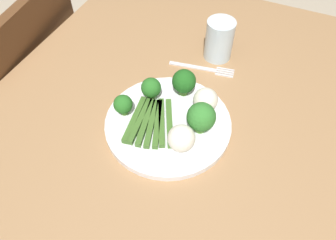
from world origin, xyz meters
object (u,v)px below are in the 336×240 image
(chair, at_px, (32,94))
(broccoli_left, at_px, (184,82))
(water_glass, at_px, (219,40))
(fork, at_px, (202,68))
(cauliflower_near_center, at_px, (181,138))
(broccoli_back_right, at_px, (123,104))
(cauliflower_front, at_px, (206,100))
(broccoli_right, at_px, (151,88))
(asparagus_bundle, at_px, (152,122))
(dining_table, at_px, (164,155))
(broccoli_back, at_px, (201,117))
(plate, at_px, (168,124))

(chair, xyz_separation_m, broccoli_left, (0.03, 0.57, 0.32))
(water_glass, bearing_deg, fork, -15.44)
(chair, bearing_deg, cauliflower_near_center, 68.36)
(chair, height_order, cauliflower_near_center, chair)
(broccoli_back_right, relative_size, fork, 0.31)
(cauliflower_front, bearing_deg, broccoli_right, -81.07)
(asparagus_bundle, height_order, broccoli_left, broccoli_left)
(broccoli_right, xyz_separation_m, cauliflower_near_center, (0.10, 0.11, -0.00))
(fork, height_order, water_glass, water_glass)
(dining_table, bearing_deg, broccoli_back_right, -78.32)
(broccoli_right, height_order, cauliflower_front, same)
(asparagus_bundle, height_order, broccoli_back, broccoli_back)
(broccoli_back_right, height_order, cauliflower_front, cauliflower_front)
(fork, distance_m, water_glass, 0.08)
(dining_table, bearing_deg, broccoli_right, -132.63)
(dining_table, xyz_separation_m, asparagus_bundle, (0.02, -0.02, 0.14))
(dining_table, height_order, chair, chair)
(broccoli_left, bearing_deg, dining_table, -5.54)
(plate, relative_size, fork, 1.64)
(asparagus_bundle, xyz_separation_m, fork, (-0.22, 0.03, -0.02))
(broccoli_back, xyz_separation_m, water_glass, (-0.26, -0.05, -0.01))
(broccoli_back, distance_m, water_glass, 0.26)
(broccoli_back, bearing_deg, plate, -84.80)
(plate, relative_size, cauliflower_near_center, 4.87)
(broccoli_right, bearing_deg, fork, 156.01)
(fork, bearing_deg, cauliflower_near_center, -89.08)
(chair, xyz_separation_m, broccoli_back_right, (0.14, 0.47, 0.31))
(broccoli_back, xyz_separation_m, cauliflower_near_center, (0.05, -0.02, -0.01))
(asparagus_bundle, distance_m, broccoli_right, 0.08)
(dining_table, relative_size, cauliflower_front, 21.30)
(broccoli_right, distance_m, water_glass, 0.23)
(broccoli_back_right, distance_m, broccoli_left, 0.14)
(cauliflower_near_center, bearing_deg, water_glass, -175.08)
(water_glass, bearing_deg, chair, -76.49)
(asparagus_bundle, xyz_separation_m, cauliflower_near_center, (0.03, 0.08, 0.02))
(chair, distance_m, broccoli_back_right, 0.58)
(broccoli_back, height_order, water_glass, water_glass)
(plate, distance_m, water_glass, 0.27)
(dining_table, bearing_deg, chair, -102.30)
(asparagus_bundle, bearing_deg, dining_table, 119.51)
(broccoli_left, height_order, cauliflower_near_center, broccoli_left)
(dining_table, distance_m, broccoli_left, 0.20)
(dining_table, xyz_separation_m, broccoli_right, (-0.05, -0.05, 0.17))
(asparagus_bundle, relative_size, cauliflower_front, 2.65)
(broccoli_back, bearing_deg, fork, -161.70)
(broccoli_back, relative_size, water_glass, 0.71)
(broccoli_left, relative_size, cauliflower_near_center, 1.18)
(broccoli_right, bearing_deg, chair, -98.28)
(plate, distance_m, broccoli_back_right, 0.10)
(broccoli_left, xyz_separation_m, cauliflower_near_center, (0.14, 0.05, -0.01))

